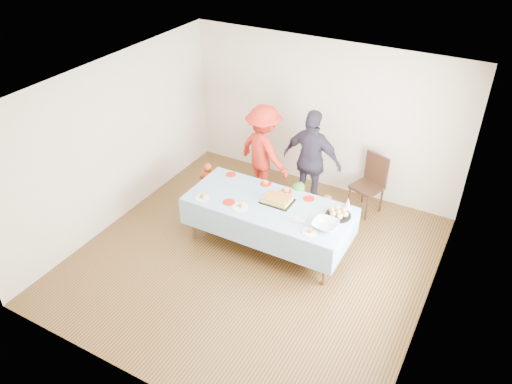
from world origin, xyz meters
TOP-DOWN VIEW (x-y plane):
  - ground at (0.00, 0.00)m, footprint 5.00×5.00m
  - room_walls at (0.05, 0.00)m, footprint 5.04×5.04m
  - party_table at (0.03, 0.41)m, footprint 2.50×1.10m
  - birthday_cake at (0.13, 0.52)m, footprint 0.46×0.36m
  - rolls_tray at (1.06, 0.61)m, footprint 0.37×0.37m
  - punch_bowl at (1.00, 0.27)m, footprint 0.36×0.36m
  - party_hat at (1.10, 0.87)m, footprint 0.10×0.10m
  - fork_pile at (0.61, 0.21)m, footprint 0.24×0.18m
  - plate_red_far_a at (-0.89, 0.84)m, footprint 0.16×0.16m
  - plate_red_far_b at (-0.26, 0.87)m, footprint 0.18×0.18m
  - plate_red_far_c at (0.12, 0.83)m, footprint 0.17×0.17m
  - plate_red_far_d at (0.51, 0.81)m, footprint 0.17×0.17m
  - plate_red_near at (-0.50, 0.15)m, footprint 0.18×0.18m
  - plate_white_left at (-0.91, 0.05)m, footprint 0.22×0.22m
  - plate_white_mid at (-0.29, 0.12)m, footprint 0.24×0.24m
  - plate_white_right at (0.86, 0.05)m, footprint 0.21×0.21m
  - dining_chair at (1.09, 2.10)m, footprint 0.58×0.58m
  - toddler_left at (-1.39, 0.90)m, footprint 0.36×0.30m
  - toddler_mid at (0.25, 1.02)m, footprint 0.43×0.30m
  - toddler_right at (0.69, 1.08)m, footprint 0.37×0.29m
  - adult_left at (-0.72, 1.67)m, footprint 1.25×0.97m
  - adult_right at (0.16, 1.72)m, footprint 1.07×0.50m

SIDE VIEW (x-z plane):
  - ground at x=0.00m, z-range 0.00..0.00m
  - toddler_right at x=0.69m, z-range 0.00..0.75m
  - toddler_left at x=-1.39m, z-range 0.00..0.84m
  - toddler_mid at x=0.25m, z-range 0.00..0.86m
  - dining_chair at x=1.09m, z-range 0.06..1.09m
  - party_table at x=0.03m, z-range 0.33..1.11m
  - plate_red_far_a at x=-0.89m, z-range 0.78..0.79m
  - plate_red_far_b at x=-0.26m, z-range 0.78..0.79m
  - plate_red_far_c at x=0.12m, z-range 0.78..0.79m
  - plate_red_far_d at x=0.51m, z-range 0.78..0.79m
  - plate_red_near at x=-0.50m, z-range 0.78..0.79m
  - plate_white_left at x=-0.91m, z-range 0.78..0.79m
  - plate_white_mid at x=-0.29m, z-range 0.78..0.79m
  - plate_white_right at x=0.86m, z-range 0.78..0.79m
  - fork_pile at x=0.61m, z-range 0.78..0.85m
  - birthday_cake at x=0.13m, z-range 0.78..0.86m
  - punch_bowl at x=1.00m, z-range 0.78..0.87m
  - rolls_tray at x=1.06m, z-range 0.77..0.88m
  - adult_left at x=-0.72m, z-range 0.00..1.71m
  - party_hat at x=1.10m, z-range 0.78..0.95m
  - adult_right at x=0.16m, z-range 0.00..1.79m
  - room_walls at x=0.05m, z-range 0.41..3.13m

